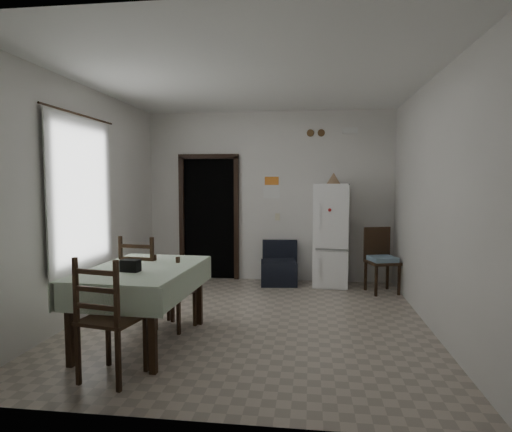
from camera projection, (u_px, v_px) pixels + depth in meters
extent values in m
plane|color=#A89A89|center=(251.00, 321.00, 5.25)|extent=(4.50, 4.50, 0.00)
cube|color=black|center=(212.00, 218.00, 7.73)|extent=(0.90, 0.45, 2.10)
cube|color=black|center=(182.00, 219.00, 7.55)|extent=(0.08, 0.10, 2.18)
cube|color=black|center=(237.00, 219.00, 7.43)|extent=(0.08, 0.10, 2.18)
cube|color=black|center=(209.00, 157.00, 7.41)|extent=(1.06, 0.10, 0.08)
cube|color=silver|center=(74.00, 194.00, 5.20)|extent=(0.10, 1.20, 1.60)
cube|color=beige|center=(82.00, 194.00, 5.18)|extent=(0.02, 1.45, 1.85)
cylinder|color=black|center=(80.00, 115.00, 5.11)|extent=(0.02, 1.60, 0.02)
cube|color=white|center=(272.00, 187.00, 7.33)|extent=(0.28, 0.02, 0.40)
cube|color=orange|center=(272.00, 181.00, 7.31)|extent=(0.24, 0.01, 0.14)
cube|color=beige|center=(277.00, 217.00, 7.35)|extent=(0.08, 0.02, 0.12)
cylinder|color=brown|center=(310.00, 133.00, 7.17)|extent=(0.12, 0.03, 0.12)
cylinder|color=brown|center=(321.00, 133.00, 7.15)|extent=(0.12, 0.03, 0.12)
cube|color=white|center=(350.00, 130.00, 7.06)|extent=(0.25, 0.07, 0.09)
cone|color=tan|center=(334.00, 178.00, 6.88)|extent=(0.24, 0.24, 0.18)
cube|color=black|center=(131.00, 266.00, 4.23)|extent=(0.19, 0.13, 0.12)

